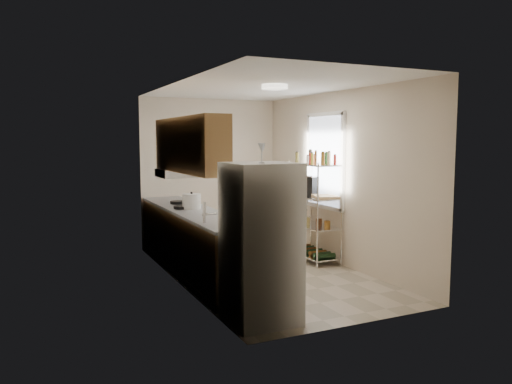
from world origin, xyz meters
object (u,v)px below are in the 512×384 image
at_px(cutting_board, 325,196).
at_px(refrigerator, 261,243).
at_px(rice_cooker, 192,201).
at_px(espresso_machine, 309,185).
at_px(frying_pan_large, 182,207).

bearing_deg(cutting_board, refrigerator, -137.38).
distance_m(rice_cooker, cutting_board, 2.02).
height_order(cutting_board, espresso_machine, espresso_machine).
height_order(refrigerator, rice_cooker, refrigerator).
bearing_deg(frying_pan_large, espresso_machine, -18.28).
height_order(rice_cooker, espresso_machine, espresso_machine).
bearing_deg(rice_cooker, refrigerator, -89.37).
xyz_separation_m(rice_cooker, cutting_board, (1.97, -0.42, 0.02)).
bearing_deg(refrigerator, cutting_board, 42.62).
bearing_deg(rice_cooker, cutting_board, -12.07).
xyz_separation_m(refrigerator, cutting_board, (1.95, 1.79, 0.20)).
relative_size(rice_cooker, espresso_machine, 0.86).
xyz_separation_m(refrigerator, rice_cooker, (-0.02, 2.21, 0.18)).
bearing_deg(frying_pan_large, rice_cooker, -49.42).
bearing_deg(frying_pan_large, cutting_board, -29.75).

